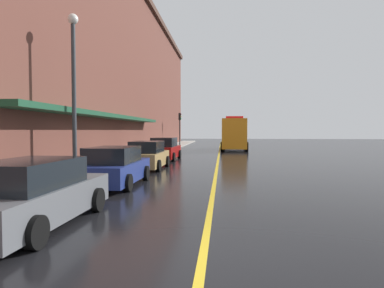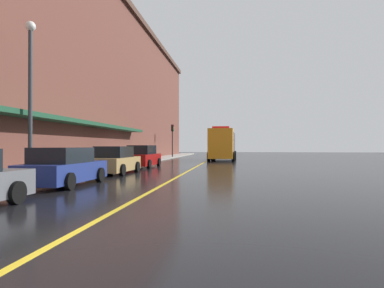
{
  "view_description": "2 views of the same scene",
  "coord_description": "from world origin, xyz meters",
  "px_view_note": "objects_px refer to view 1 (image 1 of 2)",
  "views": [
    {
      "loc": [
        0.34,
        -5.52,
        2.2
      ],
      "look_at": [
        -2.47,
        25.13,
        0.94
      ],
      "focal_mm": 31.42,
      "sensor_mm": 36.0,
      "label": 1
    },
    {
      "loc": [
        2.94,
        -5.24,
        1.61
      ],
      "look_at": [
        -0.4,
        20.75,
        1.76
      ],
      "focal_mm": 31.02,
      "sensor_mm": 36.0,
      "label": 2
    }
  ],
  "objects_px": {
    "parking_meter_0": "(82,158)",
    "parking_meter_1": "(142,146)",
    "parked_car_1": "(115,167)",
    "utility_truck": "(234,134)",
    "parked_car_3": "(165,149)",
    "parked_car_2": "(148,156)",
    "parked_car_0": "(34,195)",
    "traffic_light_near": "(180,123)",
    "street_lamp_left": "(74,78)"
  },
  "relations": [
    {
      "from": "parked_car_2",
      "to": "traffic_light_near",
      "type": "relative_size",
      "value": 0.99
    },
    {
      "from": "parked_car_0",
      "to": "traffic_light_near",
      "type": "bearing_deg",
      "value": 3.03
    },
    {
      "from": "parked_car_3",
      "to": "traffic_light_near",
      "type": "distance_m",
      "value": 19.27
    },
    {
      "from": "parked_car_0",
      "to": "utility_truck",
      "type": "relative_size",
      "value": 0.53
    },
    {
      "from": "utility_truck",
      "to": "parking_meter_1",
      "type": "height_order",
      "value": "utility_truck"
    },
    {
      "from": "parked_car_0",
      "to": "traffic_light_near",
      "type": "height_order",
      "value": "traffic_light_near"
    },
    {
      "from": "parked_car_3",
      "to": "parking_meter_0",
      "type": "bearing_deg",
      "value": 174.63
    },
    {
      "from": "parked_car_1",
      "to": "street_lamp_left",
      "type": "bearing_deg",
      "value": 69.48
    },
    {
      "from": "utility_truck",
      "to": "parked_car_3",
      "type": "bearing_deg",
      "value": -21.4
    },
    {
      "from": "parked_car_0",
      "to": "parking_meter_0",
      "type": "relative_size",
      "value": 3.56
    },
    {
      "from": "utility_truck",
      "to": "parking_meter_0",
      "type": "bearing_deg",
      "value": -14.07
    },
    {
      "from": "street_lamp_left",
      "to": "traffic_light_near",
      "type": "height_order",
      "value": "street_lamp_left"
    },
    {
      "from": "parking_meter_0",
      "to": "utility_truck",
      "type": "bearing_deg",
      "value": 74.22
    },
    {
      "from": "utility_truck",
      "to": "parking_meter_0",
      "type": "relative_size",
      "value": 6.73
    },
    {
      "from": "parking_meter_0",
      "to": "traffic_light_near",
      "type": "xyz_separation_m",
      "value": [
        0.06,
        30.63,
        2.1
      ]
    },
    {
      "from": "parked_car_2",
      "to": "utility_truck",
      "type": "bearing_deg",
      "value": -15.53
    },
    {
      "from": "street_lamp_left",
      "to": "parked_car_1",
      "type": "bearing_deg",
      "value": -20.78
    },
    {
      "from": "utility_truck",
      "to": "street_lamp_left",
      "type": "xyz_separation_m",
      "value": [
        -7.57,
        -24.06,
        2.67
      ]
    },
    {
      "from": "parked_car_2",
      "to": "parked_car_3",
      "type": "xyz_separation_m",
      "value": [
        -0.06,
        5.98,
        0.03
      ]
    },
    {
      "from": "parked_car_2",
      "to": "traffic_light_near",
      "type": "height_order",
      "value": "traffic_light_near"
    },
    {
      "from": "parking_meter_1",
      "to": "traffic_light_near",
      "type": "relative_size",
      "value": 0.31
    },
    {
      "from": "parking_meter_1",
      "to": "parked_car_3",
      "type": "bearing_deg",
      "value": 47.66
    },
    {
      "from": "traffic_light_near",
      "to": "parking_meter_0",
      "type": "bearing_deg",
      "value": -90.12
    },
    {
      "from": "parked_car_0",
      "to": "street_lamp_left",
      "type": "bearing_deg",
      "value": 17.94
    },
    {
      "from": "parked_car_0",
      "to": "parked_car_1",
      "type": "relative_size",
      "value": 1.07
    },
    {
      "from": "parked_car_1",
      "to": "utility_truck",
      "type": "height_order",
      "value": "utility_truck"
    },
    {
      "from": "parked_car_1",
      "to": "utility_truck",
      "type": "relative_size",
      "value": 0.5
    },
    {
      "from": "parked_car_0",
      "to": "parked_car_3",
      "type": "xyz_separation_m",
      "value": [
        -0.03,
        17.47,
        0.05
      ]
    },
    {
      "from": "utility_truck",
      "to": "traffic_light_near",
      "type": "distance_m",
      "value": 9.24
    },
    {
      "from": "utility_truck",
      "to": "parked_car_0",
      "type": "bearing_deg",
      "value": -8.61
    },
    {
      "from": "parked_car_3",
      "to": "parking_meter_1",
      "type": "height_order",
      "value": "parked_car_3"
    },
    {
      "from": "parked_car_1",
      "to": "parked_car_3",
      "type": "relative_size",
      "value": 0.99
    },
    {
      "from": "parked_car_1",
      "to": "parked_car_3",
      "type": "height_order",
      "value": "parked_car_3"
    },
    {
      "from": "parked_car_1",
      "to": "utility_truck",
      "type": "xyz_separation_m",
      "value": [
        5.57,
        24.82,
        1.0
      ]
    },
    {
      "from": "utility_truck",
      "to": "parking_meter_1",
      "type": "relative_size",
      "value": 6.73
    },
    {
      "from": "parked_car_3",
      "to": "traffic_light_near",
      "type": "relative_size",
      "value": 1.04
    },
    {
      "from": "parking_meter_0",
      "to": "parked_car_3",
      "type": "bearing_deg",
      "value": 83.22
    },
    {
      "from": "parked_car_3",
      "to": "parked_car_0",
      "type": "bearing_deg",
      "value": -178.51
    },
    {
      "from": "parked_car_1",
      "to": "parked_car_3",
      "type": "distance_m",
      "value": 11.7
    },
    {
      "from": "parked_car_0",
      "to": "parked_car_3",
      "type": "bearing_deg",
      "value": 1.02
    },
    {
      "from": "parked_car_2",
      "to": "utility_truck",
      "type": "xyz_separation_m",
      "value": [
        5.54,
        19.1,
        0.98
      ]
    },
    {
      "from": "parked_car_2",
      "to": "parking_meter_0",
      "type": "distance_m",
      "value": 5.77
    },
    {
      "from": "parked_car_1",
      "to": "parking_meter_1",
      "type": "relative_size",
      "value": 3.34
    },
    {
      "from": "parking_meter_0",
      "to": "parking_meter_1",
      "type": "xyz_separation_m",
      "value": [
        0.0,
        10.05,
        0.0
      ]
    },
    {
      "from": "parked_car_3",
      "to": "street_lamp_left",
      "type": "xyz_separation_m",
      "value": [
        -1.97,
        -10.94,
        3.62
      ]
    },
    {
      "from": "parked_car_1",
      "to": "parked_car_3",
      "type": "xyz_separation_m",
      "value": [
        -0.03,
        11.7,
        0.05
      ]
    },
    {
      "from": "parked_car_1",
      "to": "street_lamp_left",
      "type": "distance_m",
      "value": 4.24
    },
    {
      "from": "parked_car_3",
      "to": "street_lamp_left",
      "type": "height_order",
      "value": "street_lamp_left"
    },
    {
      "from": "parking_meter_0",
      "to": "parked_car_1",
      "type": "bearing_deg",
      "value": -5.94
    },
    {
      "from": "street_lamp_left",
      "to": "traffic_light_near",
      "type": "relative_size",
      "value": 1.61
    }
  ]
}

